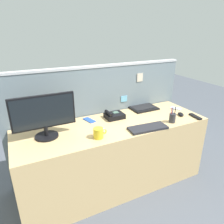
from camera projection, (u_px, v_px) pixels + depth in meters
The scene contains 14 objects.
ground_plane at pixel (114, 182), 2.46m from camera, with size 10.00×10.00×0.00m, color #4C515B.
desk at pixel (114, 155), 2.32m from camera, with size 2.02×0.67×0.76m, color tan.
cubicle_divider at pixel (100, 120), 2.52m from camera, with size 2.16×0.08×1.32m.
desktop_monitor at pixel (44, 115), 1.85m from camera, with size 0.56×0.21×0.40m.
laptop at pixel (141, 104), 2.63m from camera, with size 0.32×0.28×0.22m.
desk_phone at pixel (114, 115), 2.31m from camera, with size 0.20×0.16×0.09m.
keyboard_main at pixel (148, 128), 2.07m from camera, with size 0.39×0.16×0.02m, color #232328.
computer_mouse_right_hand at pixel (181, 114), 2.38m from camera, with size 0.06×0.10×0.03m, color black.
computer_mouse_left_hand at pixel (102, 130), 2.02m from camera, with size 0.06×0.10×0.03m, color silver.
pen_cup at pixel (172, 118), 2.20m from camera, with size 0.07×0.07×0.18m.
cell_phone_silver_slab at pixel (176, 108), 2.59m from camera, with size 0.07×0.13×0.01m, color #B7BAC1.
cell_phone_blue_case at pixel (89, 120), 2.26m from camera, with size 0.07×0.15×0.01m, color blue.
tv_remote at pixel (195, 116), 2.34m from camera, with size 0.04×0.17×0.02m, color black.
coffee_mug at pixel (98, 133), 1.89m from camera, with size 0.13×0.09×0.10m.
Camera 1 is at (-0.89, -1.76, 1.69)m, focal length 33.26 mm.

